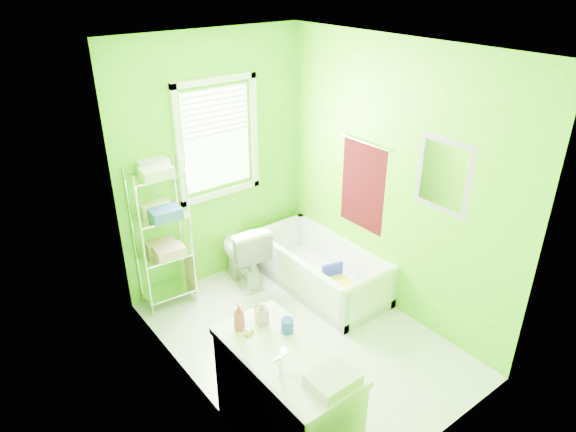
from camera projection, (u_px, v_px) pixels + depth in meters
ground at (302, 339)px, 4.76m from camera, size 2.90×2.90×0.00m
room_envelope at (305, 185)px, 4.06m from camera, size 2.14×2.94×2.62m
window at (217, 133)px, 5.07m from camera, size 0.92×0.05×1.22m
door at (274, 365)px, 3.04m from camera, size 0.09×0.80×2.00m
right_wall_decor at (393, 182)px, 4.72m from camera, size 0.04×1.48×1.17m
bathtub at (321, 274)px, 5.45m from camera, size 0.71×1.53×0.49m
toilet at (243, 252)px, 5.47m from camera, size 0.51×0.76×0.72m
vanity at (287, 395)px, 3.57m from camera, size 0.55×1.08×1.03m
wire_shelf_unit at (162, 222)px, 4.88m from camera, size 0.52×0.42×1.51m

